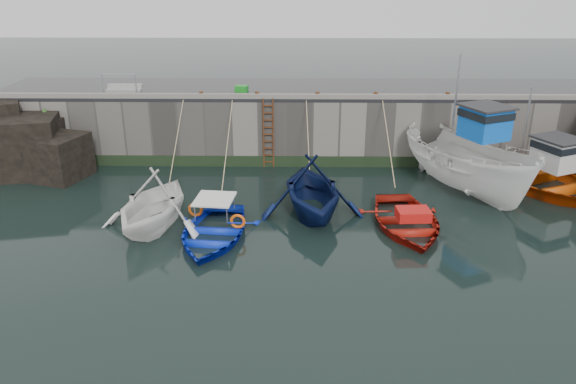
{
  "coord_description": "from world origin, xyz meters",
  "views": [
    {
      "loc": [
        -0.75,
        -14.61,
        8.65
      ],
      "look_at": [
        -1.02,
        3.83,
        1.2
      ],
      "focal_mm": 35.0,
      "sensor_mm": 36.0,
      "label": 1
    }
  ],
  "objects_px": {
    "bollard_a": "(201,94)",
    "bollard_b": "(257,95)",
    "bollard_d": "(376,95)",
    "bollard_c": "(317,95)",
    "boat_near_navy": "(406,226)",
    "boat_far_white": "(469,165)",
    "boat_near_blue": "(213,237)",
    "boat_near_blacktrim": "(311,213)",
    "boat_far_orange": "(541,177)",
    "fish_crate": "(242,89)",
    "bollard_e": "(448,95)",
    "boat_near_white": "(155,226)",
    "ladder": "(268,134)"
  },
  "relations": [
    {
      "from": "boat_near_blacktrim",
      "to": "boat_far_orange",
      "type": "bearing_deg",
      "value": 8.52
    },
    {
      "from": "boat_far_orange",
      "to": "bollard_a",
      "type": "bearing_deg",
      "value": 144.37
    },
    {
      "from": "boat_near_navy",
      "to": "bollard_e",
      "type": "distance_m",
      "value": 7.96
    },
    {
      "from": "boat_far_orange",
      "to": "boat_near_white",
      "type": "bearing_deg",
      "value": 169.87
    },
    {
      "from": "boat_near_navy",
      "to": "boat_far_white",
      "type": "bearing_deg",
      "value": 44.36
    },
    {
      "from": "boat_far_white",
      "to": "bollard_a",
      "type": "distance_m",
      "value": 11.93
    },
    {
      "from": "bollard_c",
      "to": "bollard_e",
      "type": "distance_m",
      "value": 5.8
    },
    {
      "from": "boat_near_navy",
      "to": "bollard_a",
      "type": "distance_m",
      "value": 11.07
    },
    {
      "from": "boat_near_blue",
      "to": "bollard_c",
      "type": "bearing_deg",
      "value": 69.16
    },
    {
      "from": "bollard_b",
      "to": "bollard_e",
      "type": "distance_m",
      "value": 8.5
    },
    {
      "from": "boat_near_blue",
      "to": "bollard_b",
      "type": "relative_size",
      "value": 16.02
    },
    {
      "from": "boat_near_blue",
      "to": "boat_far_white",
      "type": "xyz_separation_m",
      "value": [
        9.87,
        4.37,
        1.17
      ]
    },
    {
      "from": "boat_far_white",
      "to": "bollard_e",
      "type": "distance_m",
      "value": 3.89
    },
    {
      "from": "bollard_c",
      "to": "boat_near_navy",
      "type": "bearing_deg",
      "value": -65.87
    },
    {
      "from": "boat_near_navy",
      "to": "bollard_d",
      "type": "xyz_separation_m",
      "value": [
        -0.39,
        6.68,
        3.3
      ]
    },
    {
      "from": "boat_near_navy",
      "to": "bollard_c",
      "type": "bearing_deg",
      "value": 110.55
    },
    {
      "from": "bollard_b",
      "to": "bollard_c",
      "type": "xyz_separation_m",
      "value": [
        2.7,
        0.0,
        0.0
      ]
    },
    {
      "from": "bollard_c",
      "to": "boat_near_white",
      "type": "bearing_deg",
      "value": -131.44
    },
    {
      "from": "ladder",
      "to": "fish_crate",
      "type": "xyz_separation_m",
      "value": [
        -1.31,
        1.58,
        1.72
      ]
    },
    {
      "from": "boat_near_white",
      "to": "boat_near_navy",
      "type": "xyz_separation_m",
      "value": [
        8.98,
        0.11,
        0.0
      ]
    },
    {
      "from": "boat_near_navy",
      "to": "boat_far_orange",
      "type": "distance_m",
      "value": 7.45
    },
    {
      "from": "fish_crate",
      "to": "bollard_b",
      "type": "xyz_separation_m",
      "value": [
        0.81,
        -1.24,
        -0.01
      ]
    },
    {
      "from": "bollard_a",
      "to": "bollard_d",
      "type": "relative_size",
      "value": 1.0
    },
    {
      "from": "boat_near_blue",
      "to": "bollard_b",
      "type": "distance_m",
      "value": 8.37
    },
    {
      "from": "boat_far_white",
      "to": "bollard_d",
      "type": "relative_size",
      "value": 27.46
    },
    {
      "from": "boat_near_blacktrim",
      "to": "boat_near_blue",
      "type": "bearing_deg",
      "value": -155.85
    },
    {
      "from": "fish_crate",
      "to": "bollard_b",
      "type": "relative_size",
      "value": 1.99
    },
    {
      "from": "boat_near_blacktrim",
      "to": "boat_far_orange",
      "type": "distance_m",
      "value": 10.07
    },
    {
      "from": "fish_crate",
      "to": "bollard_c",
      "type": "relative_size",
      "value": 1.99
    },
    {
      "from": "bollard_c",
      "to": "bollard_d",
      "type": "distance_m",
      "value": 2.6
    },
    {
      "from": "bollard_c",
      "to": "bollard_d",
      "type": "relative_size",
      "value": 1.0
    },
    {
      "from": "ladder",
      "to": "bollard_b",
      "type": "height_order",
      "value": "bollard_b"
    },
    {
      "from": "bollard_b",
      "to": "bollard_d",
      "type": "bearing_deg",
      "value": 0.0
    },
    {
      "from": "boat_far_white",
      "to": "fish_crate",
      "type": "height_order",
      "value": "boat_far_white"
    },
    {
      "from": "boat_far_orange",
      "to": "bollard_c",
      "type": "bearing_deg",
      "value": 138.63
    },
    {
      "from": "boat_far_white",
      "to": "bollard_b",
      "type": "xyz_separation_m",
      "value": [
        -8.78,
        3.25,
        2.13
      ]
    },
    {
      "from": "bollard_a",
      "to": "bollard_e",
      "type": "bearing_deg",
      "value": 0.0
    },
    {
      "from": "bollard_a",
      "to": "bollard_b",
      "type": "bearing_deg",
      "value": 0.0
    },
    {
      "from": "fish_crate",
      "to": "bollard_c",
      "type": "bearing_deg",
      "value": -8.9
    },
    {
      "from": "boat_near_blue",
      "to": "boat_near_navy",
      "type": "height_order",
      "value": "boat_near_navy"
    },
    {
      "from": "boat_near_white",
      "to": "fish_crate",
      "type": "height_order",
      "value": "fish_crate"
    },
    {
      "from": "boat_far_white",
      "to": "bollard_a",
      "type": "height_order",
      "value": "boat_far_white"
    },
    {
      "from": "boat_far_orange",
      "to": "bollard_a",
      "type": "distance_m",
      "value": 15.05
    },
    {
      "from": "boat_near_white",
      "to": "bollard_c",
      "type": "height_order",
      "value": "bollard_c"
    },
    {
      "from": "bollard_a",
      "to": "bollard_c",
      "type": "height_order",
      "value": "same"
    },
    {
      "from": "ladder",
      "to": "boat_far_orange",
      "type": "distance_m",
      "value": 11.83
    },
    {
      "from": "boat_near_white",
      "to": "bollard_a",
      "type": "distance_m",
      "value": 7.59
    },
    {
      "from": "bollard_a",
      "to": "bollard_b",
      "type": "distance_m",
      "value": 2.5
    },
    {
      "from": "bollard_a",
      "to": "bollard_c",
      "type": "relative_size",
      "value": 1.0
    },
    {
      "from": "boat_near_blacktrim",
      "to": "bollard_e",
      "type": "bearing_deg",
      "value": 34.5
    }
  ]
}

